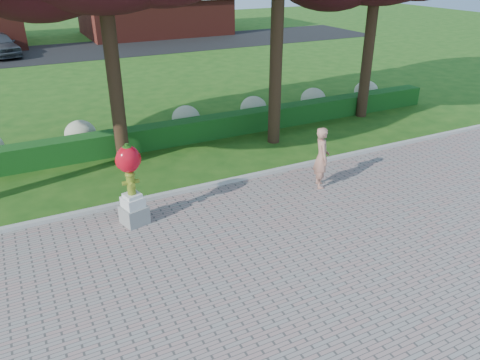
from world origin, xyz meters
The scene contains 8 objects.
ground centered at (0.00, 0.00, 0.00)m, with size 100.00×100.00×0.00m, color #1D4D13.
walkway centered at (0.00, -4.00, 0.02)m, with size 40.00×14.00×0.04m, color gray.
curb centered at (0.00, 3.00, 0.07)m, with size 40.00×0.18×0.15m, color #ADADA5.
lawn_hedge centered at (0.00, 7.00, 0.40)m, with size 24.00×0.70×0.80m, color #164E18.
hydrangea_row centered at (0.57, 8.00, 0.55)m, with size 20.10×1.10×0.99m.
street centered at (0.00, 28.00, 0.01)m, with size 50.00×8.00×0.02m, color black.
hydrant_sculpture centered at (-2.74, 1.94, 1.19)m, with size 0.72×0.72×2.18m.
woman centered at (2.77, 1.57, 0.96)m, with size 0.67×0.44×1.84m, color tan.
Camera 1 is at (-5.02, -8.57, 6.23)m, focal length 35.00 mm.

